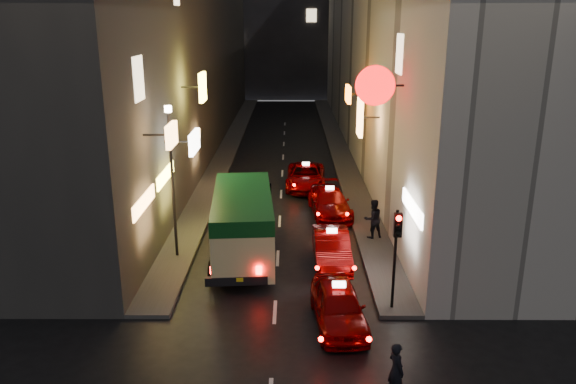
{
  "coord_description": "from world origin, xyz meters",
  "views": [
    {
      "loc": [
        0.52,
        -8.57,
        9.55
      ],
      "look_at": [
        0.43,
        13.0,
        2.9
      ],
      "focal_mm": 35.0,
      "sensor_mm": 36.0,
      "label": 1
    }
  ],
  "objects_px": {
    "pedestrian_crossing": "(396,366)",
    "lamp_post": "(172,172)",
    "minibus": "(243,218)",
    "taxi_near": "(339,302)",
    "traffic_light": "(397,239)"
  },
  "relations": [
    {
      "from": "traffic_light",
      "to": "lamp_post",
      "type": "xyz_separation_m",
      "value": [
        -8.2,
        4.53,
        1.04
      ]
    },
    {
      "from": "minibus",
      "to": "taxi_near",
      "type": "relative_size",
      "value": 1.34
    },
    {
      "from": "taxi_near",
      "to": "pedestrian_crossing",
      "type": "height_order",
      "value": "pedestrian_crossing"
    },
    {
      "from": "minibus",
      "to": "pedestrian_crossing",
      "type": "bearing_deg",
      "value": -61.99
    },
    {
      "from": "pedestrian_crossing",
      "to": "minibus",
      "type": "bearing_deg",
      "value": 3.28
    },
    {
      "from": "minibus",
      "to": "taxi_near",
      "type": "height_order",
      "value": "minibus"
    },
    {
      "from": "pedestrian_crossing",
      "to": "lamp_post",
      "type": "bearing_deg",
      "value": 15.39
    },
    {
      "from": "minibus",
      "to": "lamp_post",
      "type": "xyz_separation_m",
      "value": [
        -2.79,
        0.05,
        1.93
      ]
    },
    {
      "from": "pedestrian_crossing",
      "to": "taxi_near",
      "type": "bearing_deg",
      "value": -6.39
    },
    {
      "from": "minibus",
      "to": "traffic_light",
      "type": "xyz_separation_m",
      "value": [
        5.41,
        -4.48,
        0.89
      ]
    },
    {
      "from": "minibus",
      "to": "taxi_near",
      "type": "distance_m",
      "value": 6.37
    },
    {
      "from": "pedestrian_crossing",
      "to": "lamp_post",
      "type": "distance_m",
      "value": 11.98
    },
    {
      "from": "minibus",
      "to": "lamp_post",
      "type": "distance_m",
      "value": 3.39
    },
    {
      "from": "minibus",
      "to": "lamp_post",
      "type": "relative_size",
      "value": 1.09
    },
    {
      "from": "pedestrian_crossing",
      "to": "lamp_post",
      "type": "xyz_separation_m",
      "value": [
        -7.5,
        8.9,
        2.85
      ]
    }
  ]
}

